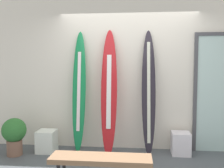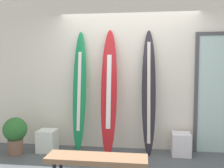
# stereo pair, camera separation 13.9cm
# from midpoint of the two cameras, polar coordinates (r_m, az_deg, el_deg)

# --- Properties ---
(wall_back) EXTENTS (7.20, 0.20, 2.80)m
(wall_back) POSITION_cam_midpoint_polar(r_m,az_deg,el_deg) (4.72, 4.68, 2.43)
(wall_back) COLOR silver
(wall_back) RESTS_ON ground
(surfboard_emerald) EXTENTS (0.25, 0.33, 2.17)m
(surfboard_emerald) POSITION_cam_midpoint_polar(r_m,az_deg,el_deg) (4.58, -6.55, -1.60)
(surfboard_emerald) COLOR #157C43
(surfboard_emerald) RESTS_ON ground
(surfboard_crimson) EXTENTS (0.31, 0.54, 2.19)m
(surfboard_crimson) POSITION_cam_midpoint_polar(r_m,az_deg,el_deg) (4.39, 0.21, -1.85)
(surfboard_crimson) COLOR #B3191E
(surfboard_crimson) RESTS_ON ground
(surfboard_charcoal) EXTENTS (0.26, 0.40, 2.18)m
(surfboard_charcoal) POSITION_cam_midpoint_polar(r_m,az_deg,el_deg) (4.43, 9.24, -1.78)
(surfboard_charcoal) COLOR #242029
(surfboard_charcoal) RESTS_ON ground
(display_block_left) EXTENTS (0.32, 0.32, 0.39)m
(display_block_left) POSITION_cam_midpoint_polar(r_m,az_deg,el_deg) (4.63, 16.27, -12.97)
(display_block_left) COLOR silver
(display_block_left) RESTS_ON ground
(display_block_center) EXTENTS (0.32, 0.32, 0.39)m
(display_block_center) POSITION_cam_midpoint_polar(r_m,az_deg,el_deg) (4.77, -13.67, -12.39)
(display_block_center) COLOR white
(display_block_center) RESTS_ON ground
(potted_plant) EXTENTS (0.41, 0.41, 0.65)m
(potted_plant) POSITION_cam_midpoint_polar(r_m,az_deg,el_deg) (4.74, -20.34, -10.35)
(potted_plant) COLOR brown
(potted_plant) RESTS_ON ground
(bench) EXTENTS (1.19, 0.32, 0.49)m
(bench) POSITION_cam_midpoint_polar(r_m,az_deg,el_deg) (3.08, -2.15, -17.13)
(bench) COLOR #8B6749
(bench) RESTS_ON ground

